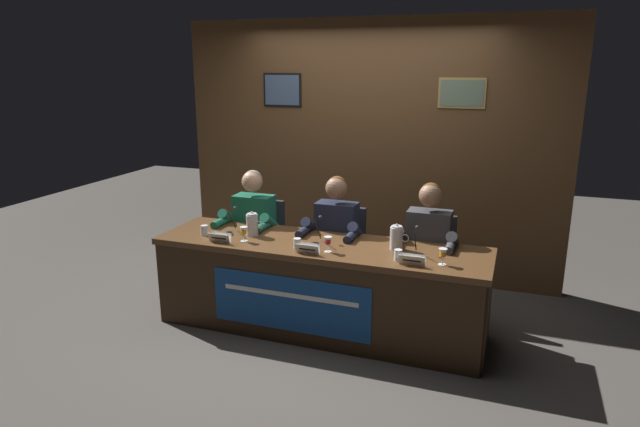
% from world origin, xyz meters
% --- Properties ---
extents(ground_plane, '(12.00, 12.00, 0.00)m').
position_xyz_m(ground_plane, '(0.00, 0.00, 0.00)').
color(ground_plane, '#4C4742').
extents(wall_back_panelled, '(3.92, 0.14, 2.60)m').
position_xyz_m(wall_back_panelled, '(-0.00, 1.43, 1.30)').
color(wall_back_panelled, brown).
rests_on(wall_back_panelled, ground_plane).
extents(conference_table, '(2.72, 0.74, 0.75)m').
position_xyz_m(conference_table, '(-0.00, -0.10, 0.50)').
color(conference_table, brown).
rests_on(conference_table, ground_plane).
extents(chair_left, '(0.44, 0.45, 0.90)m').
position_xyz_m(chair_left, '(-0.81, 0.55, 0.44)').
color(chair_left, black).
rests_on(chair_left, ground_plane).
extents(panelist_left, '(0.51, 0.48, 1.23)m').
position_xyz_m(panelist_left, '(-0.81, 0.35, 0.71)').
color(panelist_left, black).
rests_on(panelist_left, ground_plane).
extents(nameplate_left, '(0.19, 0.06, 0.08)m').
position_xyz_m(nameplate_left, '(-0.78, -0.26, 0.79)').
color(nameplate_left, white).
rests_on(nameplate_left, conference_table).
extents(juice_glass_left, '(0.06, 0.06, 0.12)m').
position_xyz_m(juice_glass_left, '(-0.60, -0.17, 0.84)').
color(juice_glass_left, white).
rests_on(juice_glass_left, conference_table).
extents(water_cup_left, '(0.06, 0.06, 0.08)m').
position_xyz_m(water_cup_left, '(-1.00, -0.13, 0.79)').
color(water_cup_left, silver).
rests_on(water_cup_left, conference_table).
extents(microphone_left, '(0.06, 0.17, 0.22)m').
position_xyz_m(microphone_left, '(-0.81, 0.00, 0.83)').
color(microphone_left, black).
rests_on(microphone_left, conference_table).
extents(chair_center, '(0.44, 0.45, 0.90)m').
position_xyz_m(chair_center, '(0.00, 0.55, 0.44)').
color(chair_center, black).
rests_on(chair_center, ground_plane).
extents(panelist_center, '(0.51, 0.48, 1.23)m').
position_xyz_m(panelist_center, '(0.00, 0.35, 0.71)').
color(panelist_center, black).
rests_on(panelist_center, ground_plane).
extents(nameplate_center, '(0.19, 0.06, 0.08)m').
position_xyz_m(nameplate_center, '(0.00, -0.27, 0.79)').
color(nameplate_center, white).
rests_on(nameplate_center, conference_table).
extents(juice_glass_center, '(0.06, 0.06, 0.12)m').
position_xyz_m(juice_glass_center, '(0.13, -0.18, 0.84)').
color(juice_glass_center, white).
rests_on(juice_glass_center, conference_table).
extents(water_cup_center, '(0.06, 0.06, 0.08)m').
position_xyz_m(water_cup_center, '(-0.12, -0.19, 0.79)').
color(water_cup_center, silver).
rests_on(water_cup_center, conference_table).
extents(microphone_center, '(0.06, 0.17, 0.22)m').
position_xyz_m(microphone_center, '(-0.02, -0.02, 0.83)').
color(microphone_center, black).
rests_on(microphone_center, conference_table).
extents(chair_right, '(0.44, 0.45, 0.90)m').
position_xyz_m(chair_right, '(0.81, 0.55, 0.44)').
color(chair_right, black).
rests_on(chair_right, ground_plane).
extents(panelist_right, '(0.51, 0.48, 1.23)m').
position_xyz_m(panelist_right, '(0.81, 0.35, 0.71)').
color(panelist_right, black).
rests_on(panelist_right, ground_plane).
extents(nameplate_right, '(0.19, 0.06, 0.08)m').
position_xyz_m(nameplate_right, '(0.80, -0.25, 0.79)').
color(nameplate_right, white).
rests_on(nameplate_right, conference_table).
extents(juice_glass_right, '(0.06, 0.06, 0.12)m').
position_xyz_m(juice_glass_right, '(1.00, -0.17, 0.84)').
color(juice_glass_right, white).
rests_on(juice_glass_right, conference_table).
extents(water_cup_right, '(0.06, 0.06, 0.08)m').
position_xyz_m(water_cup_right, '(0.68, -0.19, 0.79)').
color(water_cup_right, silver).
rests_on(water_cup_right, conference_table).
extents(microphone_right, '(0.06, 0.17, 0.22)m').
position_xyz_m(microphone_right, '(0.77, -0.04, 0.83)').
color(microphone_right, black).
rests_on(microphone_right, conference_table).
extents(water_pitcher_left_side, '(0.15, 0.10, 0.21)m').
position_xyz_m(water_pitcher_left_side, '(-0.61, 0.01, 0.85)').
color(water_pitcher_left_side, silver).
rests_on(water_pitcher_left_side, conference_table).
extents(water_pitcher_right_side, '(0.15, 0.10, 0.21)m').
position_xyz_m(water_pitcher_right_side, '(0.61, 0.06, 0.85)').
color(water_pitcher_right_side, silver).
rests_on(water_pitcher_right_side, conference_table).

